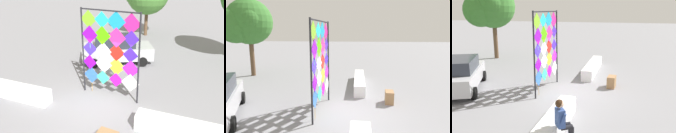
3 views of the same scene
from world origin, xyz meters
The scene contains 5 objects.
ground centered at (0.00, 0.00, 0.00)m, with size 120.00×120.00×0.00m, color gray.
plaza_ledge_right centered at (4.07, -0.41, 0.30)m, with size 4.39×0.59×0.60m, color white.
kite_display_rack centered at (0.20, 1.19, 2.15)m, with size 2.66×0.26×3.76m.
cardboard_box_large centered at (1.35, -1.79, 0.29)m, with size 0.63×0.38×0.58m, color #9E754C.
tree_broadleaf centered at (5.93, 7.86, 3.98)m, with size 3.62×3.57×5.69m.
Camera 2 is at (-7.30, -0.30, 3.28)m, focal length 30.35 mm.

